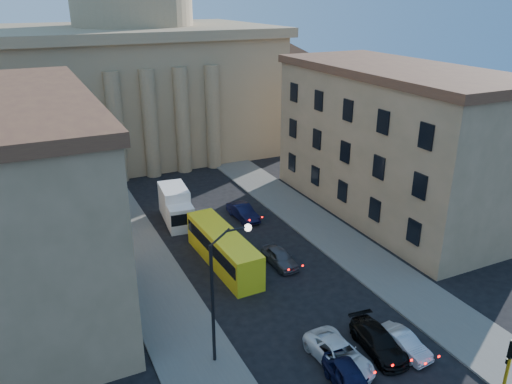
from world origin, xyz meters
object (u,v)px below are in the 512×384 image
Objects in this scene: street_lamp at (221,285)px; box_truck at (176,207)px; traffic_light at (508,367)px; car_left_near at (350,379)px; city_bus at (223,248)px; car_right_near at (403,343)px.

box_truck is at bearing 80.41° from street_lamp.
car_left_near is (-6.78, 4.50, -1.83)m from traffic_light.
traffic_light is at bearing -39.18° from street_lamp.
box_truck is (3.48, 20.57, -3.70)m from street_lamp.
car_left_near is (5.49, -5.50, -4.53)m from street_lamp.
city_bus is (4.43, 10.71, -3.72)m from street_lamp.
box_truck is (-0.95, 9.86, 0.02)m from city_bus.
street_lamp is 1.40× the size of box_truck.
street_lamp is 8.99m from car_left_near.
car_left_near is at bearing -45.04° from street_lamp.
car_right_near is at bearing -68.85° from box_truck.
street_lamp is 0.85× the size of city_bus.
car_left_near is 26.16m from box_truck.
car_right_near is at bearing 22.30° from car_left_near.
car_left_near is 0.71× the size of box_truck.
box_truck is at bearing 102.39° from car_left_near.
box_truck reaches higher than car_right_near.
traffic_light is 1.11× the size of car_right_near.
traffic_light reaches higher than city_bus.
street_lamp is 21.19m from box_truck.
street_lamp is 1.99× the size of car_left_near.
city_bus is at bearing 110.74° from traffic_light.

